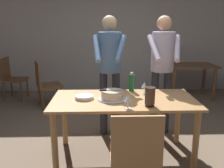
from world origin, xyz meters
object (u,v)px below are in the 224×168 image
at_px(plate_stack, 84,97).
at_px(person_standing_beside, 162,62).
at_px(wine_glass_far, 144,85).
at_px(main_dining_table, 124,107).
at_px(chair_near_side, 135,153).
at_px(cake_on_platter, 112,95).
at_px(background_table, 191,72).
at_px(background_chair_0, 11,77).
at_px(cake_knife, 106,90).
at_px(hurricane_lamp, 150,97).
at_px(wine_glass_near, 128,99).
at_px(background_chair_1, 45,83).
at_px(water_bottle, 132,82).
at_px(person_cutting_cake, 110,63).

height_order(plate_stack, person_standing_beside, person_standing_beside).
bearing_deg(plate_stack, wine_glass_far, 15.38).
bearing_deg(plate_stack, main_dining_table, -1.77).
bearing_deg(chair_near_side, cake_on_platter, 103.05).
distance_m(background_table, background_chair_0, 3.87).
bearing_deg(cake_knife, hurricane_lamp, -27.44).
relative_size(wine_glass_near, person_standing_beside, 0.08).
xyz_separation_m(wine_glass_near, chair_near_side, (0.02, -0.46, -0.36)).
bearing_deg(background_table, background_chair_1, -169.77).
xyz_separation_m(person_standing_beside, background_chair_1, (-1.97, 1.19, -0.58)).
bearing_deg(plate_stack, chair_near_side, -57.69).
xyz_separation_m(cake_knife, wine_glass_near, (0.22, -0.30, -0.01)).
xyz_separation_m(main_dining_table, background_chair_0, (-2.22, 2.40, -0.15)).
distance_m(cake_on_platter, wine_glass_near, 0.34).
bearing_deg(cake_on_platter, background_table, 53.55).
distance_m(cake_on_platter, cake_knife, 0.10).
xyz_separation_m(wine_glass_near, background_chair_1, (-1.38, 2.17, -0.36)).
distance_m(plate_stack, background_chair_0, 2.97).
xyz_separation_m(cake_knife, water_bottle, (0.33, 0.36, -0.00)).
bearing_deg(wine_glass_far, background_chair_0, 138.87).
height_order(chair_near_side, background_chair_0, same).
relative_size(cake_on_platter, plate_stack, 1.55).
bearing_deg(chair_near_side, wine_glass_near, 93.10).
height_order(cake_knife, plate_stack, cake_knife).
bearing_deg(background_chair_1, wine_glass_far, -44.60).
relative_size(wine_glass_far, background_chair_1, 0.16).
bearing_deg(background_chair_0, main_dining_table, -47.21).
xyz_separation_m(person_standing_beside, background_chair_0, (-2.82, 1.75, -0.58)).
xyz_separation_m(cake_on_platter, background_chair_0, (-2.09, 2.43, -0.31)).
bearing_deg(main_dining_table, chair_near_side, -87.04).
height_order(water_bottle, background_chair_1, water_bottle).
xyz_separation_m(main_dining_table, background_chair_1, (-1.37, 1.84, -0.15)).
distance_m(water_bottle, person_standing_beside, 0.61).
xyz_separation_m(plate_stack, person_cutting_cake, (0.31, 0.61, 0.31)).
height_order(main_dining_table, background_table, main_dining_table).
relative_size(water_bottle, background_chair_0, 0.28).
distance_m(wine_glass_near, background_table, 3.18).
height_order(hurricane_lamp, background_table, hurricane_lamp).
distance_m(plate_stack, water_bottle, 0.68).
height_order(plate_stack, water_bottle, water_bottle).
distance_m(wine_glass_near, person_standing_beside, 1.16).
xyz_separation_m(cake_on_platter, wine_glass_far, (0.41, 0.25, 0.05)).
bearing_deg(background_table, water_bottle, -126.50).
height_order(chair_near_side, background_chair_1, same).
bearing_deg(person_standing_beside, wine_glass_near, -120.58).
xyz_separation_m(plate_stack, hurricane_lamp, (0.73, -0.28, 0.09)).
xyz_separation_m(person_standing_beside, chair_near_side, (-0.56, -1.44, -0.58)).
relative_size(cake_knife, wine_glass_far, 1.88).
bearing_deg(cake_knife, plate_stack, 170.92).
bearing_deg(person_standing_beside, person_cutting_cake, -177.72).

